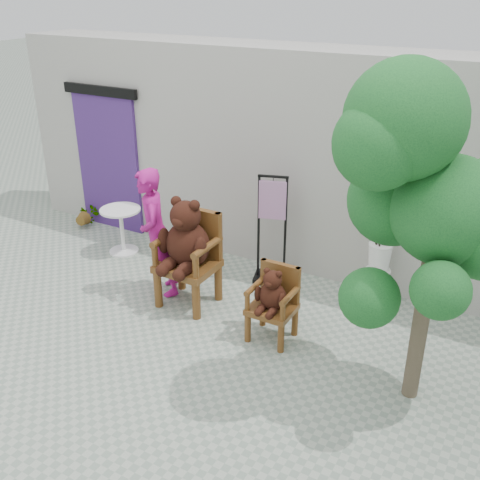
{
  "coord_description": "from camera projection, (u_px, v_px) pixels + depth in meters",
  "views": [
    {
      "loc": [
        3.08,
        -3.96,
        3.81
      ],
      "look_at": [
        0.11,
        1.35,
        0.95
      ],
      "focal_mm": 42.0,
      "sensor_mm": 36.0,
      "label": 1
    }
  ],
  "objects": [
    {
      "name": "chair_big",
      "position": [
        188.0,
        245.0,
        6.91
      ],
      "size": [
        0.69,
        0.76,
        1.44
      ],
      "color": "#4D2C10",
      "rests_on": "ground"
    },
    {
      "name": "stool_bucket",
      "position": [
        380.0,
        256.0,
        7.01
      ],
      "size": [
        0.32,
        0.32,
        1.45
      ],
      "rotation": [
        0.0,
        0.0,
        -0.44
      ],
      "color": "white",
      "rests_on": "ground"
    },
    {
      "name": "display_stand",
      "position": [
        272.0,
        241.0,
        7.54
      ],
      "size": [
        0.53,
        0.47,
        1.51
      ],
      "rotation": [
        0.0,
        0.0,
        0.3
      ],
      "color": "black",
      "rests_on": "ground"
    },
    {
      "name": "ground_plane",
      "position": [
        171.0,
        363.0,
        6.11
      ],
      "size": [
        60.0,
        60.0,
        0.0
      ],
      "primitive_type": "plane",
      "color": "gray",
      "rests_on": "ground"
    },
    {
      "name": "potted_plant",
      "position": [
        87.0,
        215.0,
        9.39
      ],
      "size": [
        0.41,
        0.38,
        0.39
      ],
      "primitive_type": "imported",
      "rotation": [
        0.0,
        0.0,
        0.24
      ],
      "color": "#113F1B",
      "rests_on": "ground"
    },
    {
      "name": "cafe_table",
      "position": [
        122.0,
        225.0,
        8.39
      ],
      "size": [
        0.6,
        0.6,
        0.7
      ],
      "rotation": [
        0.0,
        0.0,
        -0.18
      ],
      "color": "white",
      "rests_on": "ground"
    },
    {
      "name": "tree",
      "position": [
        438.0,
        194.0,
        4.76
      ],
      "size": [
        1.79,
        1.61,
        3.28
      ],
      "rotation": [
        0.0,
        0.0,
        0.42
      ],
      "color": "#413627",
      "rests_on": "ground"
    },
    {
      "name": "chair_small",
      "position": [
        273.0,
        297.0,
        6.33
      ],
      "size": [
        0.5,
        0.49,
        0.9
      ],
      "color": "#4D2C10",
      "rests_on": "ground"
    },
    {
      "name": "person",
      "position": [
        158.0,
        233.0,
        7.14
      ],
      "size": [
        0.7,
        0.74,
        1.71
      ],
      "primitive_type": "imported",
      "rotation": [
        0.0,
        0.0,
        -0.92
      ],
      "color": "#A31474",
      "rests_on": "ground"
    },
    {
      "name": "back_wall",
      "position": [
        294.0,
        157.0,
        7.92
      ],
      "size": [
        9.0,
        1.0,
        3.0
      ],
      "primitive_type": "cube",
      "color": "#A9A69F",
      "rests_on": "ground"
    },
    {
      "name": "doorway",
      "position": [
        108.0,
        159.0,
        8.98
      ],
      "size": [
        1.4,
        0.11,
        2.33
      ],
      "color": "#422369",
      "rests_on": "ground"
    }
  ]
}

